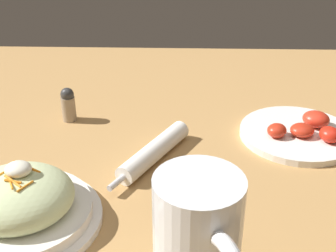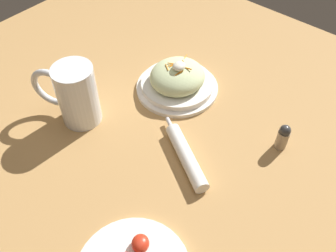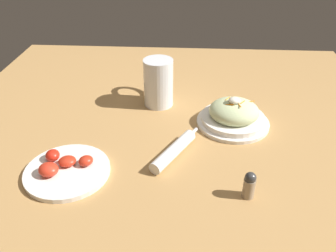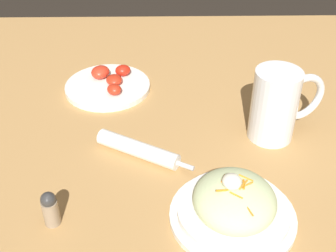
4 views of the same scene
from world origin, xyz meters
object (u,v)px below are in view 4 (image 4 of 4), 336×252
at_px(napkin_roll, 139,149).
at_px(salad_plate, 234,206).
at_px(beer_mug, 276,108).
at_px(salt_shaker, 50,208).
at_px(tomato_plate, 108,84).

bearing_deg(napkin_roll, salad_plate, 44.38).
relative_size(beer_mug, napkin_roll, 0.84).
relative_size(salad_plate, salt_shaker, 3.17).
xyz_separation_m(salad_plate, tomato_plate, (-0.44, -0.26, -0.02)).
xyz_separation_m(beer_mug, salt_shaker, (0.25, -0.43, -0.03)).
bearing_deg(napkin_roll, tomato_plate, -162.15).
distance_m(napkin_roll, salt_shaker, 0.23).
height_order(beer_mug, salt_shaker, beer_mug).
bearing_deg(beer_mug, salad_plate, -26.21).
distance_m(napkin_roll, tomato_plate, 0.28).
relative_size(salad_plate, tomato_plate, 1.04).
xyz_separation_m(napkin_roll, salt_shaker, (0.18, -0.14, 0.02)).
distance_m(beer_mug, salt_shaker, 0.50).
relative_size(napkin_roll, salt_shaker, 2.87).
xyz_separation_m(tomato_plate, salt_shaker, (0.45, -0.06, 0.02)).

